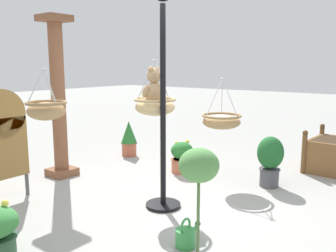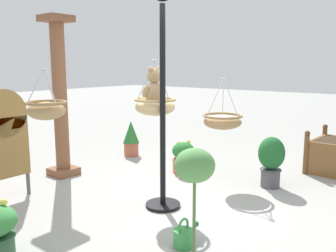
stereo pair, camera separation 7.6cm
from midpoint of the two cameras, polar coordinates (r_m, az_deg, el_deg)
ground_plane at (r=4.83m, az=0.89°, el=-11.86°), size 40.00×40.00×0.00m
display_pole_central at (r=4.43m, az=-1.28°, el=-3.08°), size 0.44×0.44×2.53m
hanging_basket_with_teddy at (r=4.63m, az=-2.55°, el=3.22°), size 0.54×0.54×0.71m
teddy_bear at (r=4.62m, az=-2.79°, el=5.93°), size 0.34×0.31×0.50m
hanging_basket_left_high at (r=4.28m, az=-19.24°, el=2.47°), size 0.46×0.46×0.58m
hanging_basket_right_low at (r=5.44m, az=8.09°, el=0.82°), size 0.59×0.59×0.76m
greenhouse_pillar_left at (r=5.92m, az=-17.36°, el=3.80°), size 0.42×0.42×2.52m
wooden_planter_box at (r=6.62m, az=24.76°, el=-4.13°), size 0.98×0.88×0.72m
potted_plant_tall_leafy at (r=7.10m, az=-6.52°, el=-1.94°), size 0.32×0.32×0.69m
potted_plant_bushy_green at (r=5.47m, az=15.53°, el=-5.05°), size 0.38×0.38×0.75m
potted_plant_small_succulent at (r=5.99m, az=1.87°, el=-4.94°), size 0.38×0.38×0.54m
potted_plant_conical_shrub at (r=2.88m, az=4.03°, el=-14.47°), size 0.32×0.32×1.16m
display_sign_board at (r=5.09m, az=-25.10°, el=-1.43°), size 0.64×0.05×1.48m
watering_can at (r=3.70m, az=2.27°, el=-17.16°), size 0.35×0.20×0.30m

